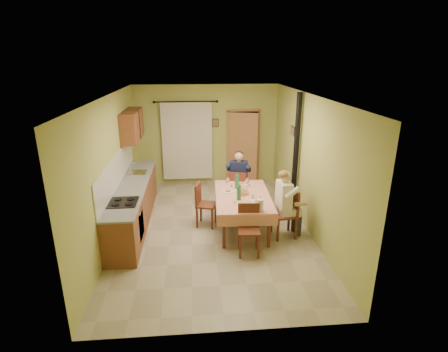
{
  "coord_description": "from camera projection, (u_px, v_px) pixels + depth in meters",
  "views": [
    {
      "loc": [
        -0.34,
        -6.75,
        3.49
      ],
      "look_at": [
        0.25,
        0.1,
        1.15
      ],
      "focal_mm": 28.0,
      "sensor_mm": 36.0,
      "label": 1
    }
  ],
  "objects": [
    {
      "name": "tableware",
      "position": [
        244.0,
        194.0,
        7.16
      ],
      "size": [
        0.78,
        1.63,
        0.33
      ],
      "color": "white",
      "rests_on": "dining_table"
    },
    {
      "name": "picture_right",
      "position": [
        293.0,
        131.0,
        8.21
      ],
      "size": [
        0.03,
        0.31,
        0.21
      ],
      "primitive_type": "cube",
      "color": "brown",
      "rests_on": "room_shell"
    },
    {
      "name": "chair_far",
      "position": [
        238.0,
        197.0,
        8.43
      ],
      "size": [
        0.5,
        0.5,
        0.97
      ],
      "rotation": [
        0.0,
        0.0,
        -0.26
      ],
      "color": "#5C2919",
      "rests_on": "ground"
    },
    {
      "name": "upper_cabinets",
      "position": [
        132.0,
        125.0,
        8.34
      ],
      "size": [
        0.35,
        1.4,
        0.7
      ],
      "primitive_type": "cube",
      "color": "brown",
      "rests_on": "room_shell"
    },
    {
      "name": "picture_back",
      "position": [
        215.0,
        123.0,
        9.77
      ],
      "size": [
        0.19,
        0.03,
        0.23
      ],
      "primitive_type": "cube",
      "color": "black",
      "rests_on": "room_shell"
    },
    {
      "name": "doorway",
      "position": [
        243.0,
        147.0,
        10.01
      ],
      "size": [
        0.96,
        0.28,
        2.15
      ],
      "color": "black",
      "rests_on": "ground"
    },
    {
      "name": "floor",
      "position": [
        213.0,
        228.0,
        7.52
      ],
      "size": [
        4.0,
        6.0,
        0.01
      ],
      "primitive_type": "cube",
      "color": "tan",
      "rests_on": "ground"
    },
    {
      "name": "room_shell",
      "position": [
        212.0,
        146.0,
        6.93
      ],
      "size": [
        4.04,
        6.04,
        2.82
      ],
      "color": "#B3B85E",
      "rests_on": "ground"
    },
    {
      "name": "dining_table",
      "position": [
        243.0,
        212.0,
        7.42
      ],
      "size": [
        1.22,
        1.95,
        0.76
      ],
      "rotation": [
        0.0,
        0.0,
        -0.04
      ],
      "color": "#DF8D79",
      "rests_on": "ground"
    },
    {
      "name": "man_far",
      "position": [
        239.0,
        174.0,
        8.25
      ],
      "size": [
        0.64,
        0.55,
        1.39
      ],
      "rotation": [
        0.0,
        0.0,
        -0.26
      ],
      "color": "#141938",
      "rests_on": "chair_far"
    },
    {
      "name": "man_right",
      "position": [
        285.0,
        196.0,
        6.92
      ],
      "size": [
        0.5,
        0.61,
        1.39
      ],
      "rotation": [
        0.0,
        0.0,
        1.69
      ],
      "color": "white",
      "rests_on": "chair_right"
    },
    {
      "name": "chair_right",
      "position": [
        284.0,
        223.0,
        7.11
      ],
      "size": [
        0.49,
        0.49,
        1.01
      ],
      "rotation": [
        0.0,
        0.0,
        1.69
      ],
      "color": "#5C2919",
      "rests_on": "ground"
    },
    {
      "name": "curtain",
      "position": [
        187.0,
        141.0,
        9.8
      ],
      "size": [
        1.7,
        0.07,
        2.22
      ],
      "color": "black",
      "rests_on": "ground"
    },
    {
      "name": "chair_near",
      "position": [
        249.0,
        239.0,
        6.48
      ],
      "size": [
        0.42,
        0.42,
        0.95
      ],
      "rotation": [
        0.0,
        0.0,
        3.07
      ],
      "color": "#5C2919",
      "rests_on": "ground"
    },
    {
      "name": "kitchen_run",
      "position": [
        133.0,
        203.0,
        7.6
      ],
      "size": [
        0.64,
        3.64,
        1.56
      ],
      "color": "brown",
      "rests_on": "ground"
    },
    {
      "name": "stove_flue",
      "position": [
        295.0,
        172.0,
        7.91
      ],
      "size": [
        0.24,
        0.24,
        2.8
      ],
      "color": "black",
      "rests_on": "ground"
    },
    {
      "name": "chair_left",
      "position": [
        206.0,
        213.0,
        7.58
      ],
      "size": [
        0.49,
        0.49,
        0.95
      ],
      "rotation": [
        0.0,
        0.0,
        -1.85
      ],
      "color": "#5C2919",
      "rests_on": "ground"
    }
  ]
}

